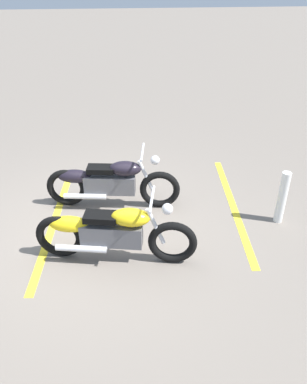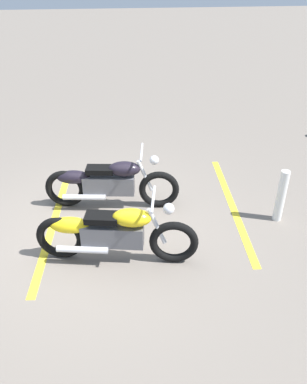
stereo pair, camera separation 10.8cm
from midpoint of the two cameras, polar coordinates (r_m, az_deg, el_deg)
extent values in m
plane|color=slate|center=(6.04, -9.40, -5.79)|extent=(60.00, 60.00, 0.00)
torus|color=black|center=(5.23, 2.44, -7.50)|extent=(0.68, 0.23, 0.67)
torus|color=black|center=(5.46, -14.25, -6.64)|extent=(0.68, 0.23, 0.67)
cube|color=#59595E|center=(5.24, -6.69, -6.38)|extent=(0.87, 0.36, 0.32)
ellipsoid|color=yellow|center=(5.03, -3.86, -3.84)|extent=(0.56, 0.37, 0.24)
ellipsoid|color=yellow|center=(5.28, -12.91, -4.83)|extent=(0.59, 0.34, 0.22)
cube|color=black|center=(5.10, -8.33, -3.83)|extent=(0.48, 0.31, 0.09)
cylinder|color=silver|center=(5.07, -0.10, -5.12)|extent=(0.27, 0.10, 0.56)
cylinder|color=silver|center=(4.83, -0.69, -1.07)|extent=(0.14, 0.62, 0.04)
sphere|color=silver|center=(4.90, 1.65, -2.52)|extent=(0.15, 0.15, 0.15)
cylinder|color=silver|center=(5.32, -11.13, -8.43)|extent=(0.70, 0.21, 0.09)
torus|color=black|center=(6.35, 0.34, 0.37)|extent=(0.68, 0.20, 0.67)
torus|color=black|center=(6.55, -13.44, 0.47)|extent=(0.68, 0.20, 0.67)
cube|color=#59595E|center=(6.37, -7.15, 1.08)|extent=(0.86, 0.33, 0.32)
ellipsoid|color=black|center=(6.19, -4.85, 3.46)|extent=(0.55, 0.35, 0.24)
ellipsoid|color=black|center=(6.40, -12.29, 2.19)|extent=(0.59, 0.31, 0.22)
cube|color=black|center=(6.25, -8.50, 3.30)|extent=(0.47, 0.30, 0.09)
cylinder|color=silver|center=(6.22, -1.77, 2.44)|extent=(0.27, 0.09, 0.56)
cylinder|color=silver|center=(6.03, -2.31, 5.96)|extent=(0.12, 0.62, 0.04)
sphere|color=silver|center=(6.09, -0.40, 4.76)|extent=(0.15, 0.15, 0.15)
cylinder|color=silver|center=(6.40, -10.76, -0.77)|extent=(0.71, 0.18, 0.09)
cylinder|color=white|center=(6.29, 18.00, -0.59)|extent=(0.14, 0.14, 0.88)
cube|color=yellow|center=(6.34, -15.17, -4.54)|extent=(0.35, 3.20, 0.01)
cube|color=yellow|center=(6.70, 11.13, -1.83)|extent=(0.35, 3.20, 0.01)
camera|label=1|loc=(0.05, 89.46, 0.33)|focal=35.80mm
camera|label=2|loc=(0.05, -90.54, -0.33)|focal=35.80mm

